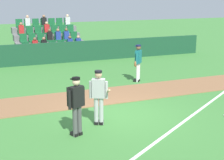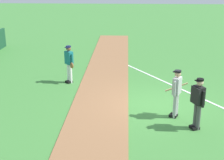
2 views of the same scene
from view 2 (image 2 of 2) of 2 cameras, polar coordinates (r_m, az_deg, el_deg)
ground_plane at (r=12.85m, az=7.93°, el=-4.46°), size 80.00×80.00×0.00m
infield_dirt_path at (r=12.82m, az=-2.10°, el=-4.25°), size 28.00×2.22×0.03m
foul_line_chalk at (r=15.68m, az=8.82°, el=-0.12°), size 10.17×6.54×0.01m
batter_grey_jersey at (r=11.63m, az=11.27°, el=-2.05°), size 0.63×0.79×1.76m
umpire_home_plate at (r=10.91m, az=14.85°, el=-3.58°), size 0.55×0.42×1.76m
runner_teal_jersey at (r=15.11m, az=-7.53°, el=3.00°), size 0.55×0.51×1.76m
baseball at (r=16.00m, az=12.17°, el=0.17°), size 0.07×0.07×0.07m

